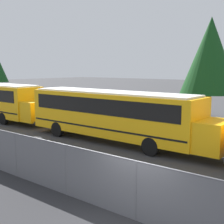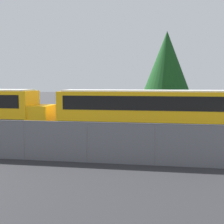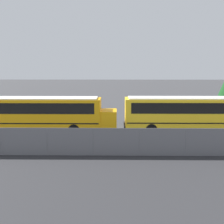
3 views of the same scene
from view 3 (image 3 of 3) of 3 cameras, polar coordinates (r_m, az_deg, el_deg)
school_bus_4 at (r=28.10m, az=-13.48°, el=0.04°), size 13.19×2.51×3.14m
school_bus_5 at (r=28.38m, az=14.89°, el=0.07°), size 13.19×2.51×3.14m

